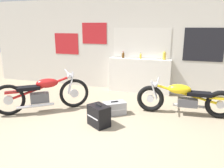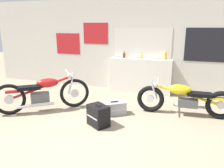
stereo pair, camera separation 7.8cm
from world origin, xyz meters
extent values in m
plane|color=gray|center=(0.00, 0.00, 0.00)|extent=(24.00, 24.00, 0.00)
cube|color=beige|center=(0.00, 3.45, 1.40)|extent=(10.00, 0.06, 2.80)
cube|color=silver|center=(0.34, 3.41, 1.49)|extent=(1.65, 0.01, 0.81)
cube|color=beige|center=(0.34, 3.41, 1.49)|extent=(1.71, 0.01, 0.87)
cube|color=black|center=(2.06, 3.41, 1.48)|extent=(1.05, 0.01, 0.91)
cube|color=#B21E23|center=(-1.17, 3.41, 1.75)|extent=(0.83, 0.01, 0.65)
cube|color=#B21E23|center=(-2.18, 3.41, 1.40)|extent=(0.86, 0.01, 0.68)
cube|color=silver|center=(0.34, 3.27, 0.52)|extent=(1.84, 0.28, 1.04)
cylinder|color=#5B3814|center=(-0.18, 3.28, 1.11)|extent=(0.08, 0.08, 0.15)
cone|color=#5B3814|center=(-0.18, 3.28, 1.21)|extent=(0.07, 0.07, 0.04)
cylinder|color=red|center=(-0.18, 3.28, 1.23)|extent=(0.03, 0.03, 0.02)
cylinder|color=gold|center=(0.36, 3.26, 1.11)|extent=(0.06, 0.06, 0.13)
cone|color=gold|center=(0.36, 3.26, 1.19)|extent=(0.05, 0.05, 0.04)
cylinder|color=black|center=(0.36, 3.26, 1.22)|extent=(0.02, 0.02, 0.01)
cylinder|color=gold|center=(1.04, 3.28, 1.14)|extent=(0.09, 0.09, 0.20)
cone|color=gold|center=(1.04, 3.28, 1.27)|extent=(0.08, 0.08, 0.06)
cylinder|color=silver|center=(1.04, 3.28, 1.31)|extent=(0.04, 0.04, 0.02)
torus|color=black|center=(-0.95, 1.52, 0.36)|extent=(0.62, 0.51, 0.72)
cylinder|color=silver|center=(-0.95, 1.52, 0.36)|extent=(0.20, 0.17, 0.21)
torus|color=black|center=(-2.12, 0.59, 0.36)|extent=(0.62, 0.51, 0.72)
cylinder|color=silver|center=(-2.12, 0.59, 0.36)|extent=(0.20, 0.17, 0.21)
cube|color=#4C4C51|center=(-1.60, 1.01, 0.34)|extent=(0.46, 0.43, 0.23)
cylinder|color=#B21919|center=(-1.60, 1.01, 0.57)|extent=(1.10, 0.89, 0.47)
ellipsoid|color=#B21919|center=(-1.44, 1.13, 0.68)|extent=(0.55, 0.50, 0.22)
cube|color=black|center=(-1.77, 0.87, 0.60)|extent=(0.55, 0.50, 0.08)
cube|color=#B21919|center=(-2.05, 0.65, 0.54)|extent=(0.32, 0.29, 0.04)
cylinder|color=silver|center=(-1.05, 1.52, 0.64)|extent=(0.16, 0.14, 0.54)
cylinder|color=silver|center=(-0.97, 1.43, 0.64)|extent=(0.16, 0.14, 0.54)
cylinder|color=silver|center=(-1.07, 1.43, 0.91)|extent=(0.42, 0.52, 0.03)
sphere|color=silver|center=(-1.02, 1.46, 0.81)|extent=(0.13, 0.13, 0.13)
cylinder|color=silver|center=(-1.59, 0.84, 0.20)|extent=(0.68, 0.56, 0.06)
torus|color=black|center=(0.89, 1.82, 0.32)|extent=(0.64, 0.14, 0.64)
cylinder|color=silver|center=(0.89, 1.82, 0.32)|extent=(0.17, 0.09, 0.17)
torus|color=black|center=(2.41, 1.90, 0.32)|extent=(0.64, 0.14, 0.64)
cylinder|color=silver|center=(2.41, 1.90, 0.32)|extent=(0.17, 0.09, 0.17)
cube|color=#4C4C51|center=(1.73, 1.86, 0.30)|extent=(0.44, 0.24, 0.18)
cylinder|color=yellow|center=(1.73, 1.86, 0.48)|extent=(1.38, 0.13, 0.39)
ellipsoid|color=yellow|center=(1.53, 1.85, 0.60)|extent=(0.53, 0.27, 0.22)
cube|color=black|center=(1.96, 1.88, 0.52)|extent=(0.53, 0.27, 0.08)
cube|color=yellow|center=(2.32, 1.89, 0.46)|extent=(0.31, 0.16, 0.04)
cylinder|color=silver|center=(0.97, 1.76, 0.54)|extent=(0.18, 0.05, 0.44)
cylinder|color=silver|center=(0.97, 1.88, 0.54)|extent=(0.18, 0.05, 0.44)
cylinder|color=silver|center=(1.05, 1.83, 0.77)|extent=(0.07, 0.64, 0.03)
sphere|color=silver|center=(0.99, 1.82, 0.67)|extent=(0.13, 0.13, 0.13)
cylinder|color=silver|center=(1.83, 2.01, 0.17)|extent=(0.84, 0.11, 0.06)
cube|color=#9E9EA3|center=(0.14, 1.39, 0.15)|extent=(0.56, 0.51, 0.29)
cube|color=silver|center=(0.22, 1.28, 0.15)|extent=(0.35, 0.26, 0.02)
cube|color=black|center=(0.14, 1.39, 0.31)|extent=(0.16, 0.12, 0.02)
cube|color=black|center=(0.01, 0.72, 0.22)|extent=(0.53, 0.49, 0.43)
cube|color=silver|center=(-0.07, 0.59, 0.22)|extent=(0.31, 0.21, 0.02)
cube|color=black|center=(0.01, 0.72, 0.45)|extent=(0.14, 0.10, 0.02)
camera|label=1|loc=(1.55, -3.11, 1.99)|focal=35.00mm
camera|label=2|loc=(1.62, -3.09, 1.99)|focal=35.00mm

